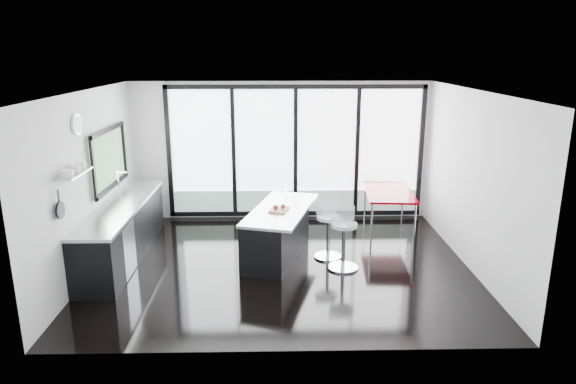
{
  "coord_description": "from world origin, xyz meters",
  "views": [
    {
      "loc": [
        -0.08,
        -7.76,
        3.39
      ],
      "look_at": [
        0.1,
        0.3,
        1.15
      ],
      "focal_mm": 32.0,
      "sensor_mm": 36.0,
      "label": 1
    }
  ],
  "objects_px": {
    "island": "(277,231)",
    "bar_stool_near": "(343,246)",
    "red_table": "(388,212)",
    "bar_stool_far": "(328,237)"
  },
  "relations": [
    {
      "from": "island",
      "to": "bar_stool_near",
      "type": "bearing_deg",
      "value": -29.94
    },
    {
      "from": "red_table",
      "to": "bar_stool_near",
      "type": "bearing_deg",
      "value": -122.06
    },
    {
      "from": "island",
      "to": "bar_stool_near",
      "type": "relative_size",
      "value": 2.86
    },
    {
      "from": "bar_stool_far",
      "to": "red_table",
      "type": "height_order",
      "value": "red_table"
    },
    {
      "from": "island",
      "to": "red_table",
      "type": "relative_size",
      "value": 1.47
    },
    {
      "from": "island",
      "to": "red_table",
      "type": "bearing_deg",
      "value": 27.63
    },
    {
      "from": "island",
      "to": "red_table",
      "type": "xyz_separation_m",
      "value": [
        2.12,
        1.11,
        -0.02
      ]
    },
    {
      "from": "bar_stool_near",
      "to": "red_table",
      "type": "xyz_separation_m",
      "value": [
        1.07,
        1.72,
        0.02
      ]
    },
    {
      "from": "bar_stool_near",
      "to": "bar_stool_far",
      "type": "bearing_deg",
      "value": 111.51
    },
    {
      "from": "bar_stool_near",
      "to": "bar_stool_far",
      "type": "height_order",
      "value": "bar_stool_near"
    }
  ]
}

